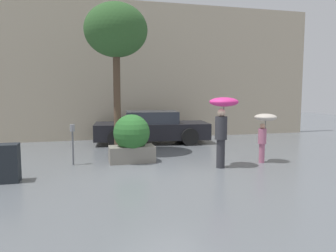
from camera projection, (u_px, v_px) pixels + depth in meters
ground_plane at (156, 174)px, 8.45m from camera, size 40.00×40.00×0.00m
building_facade at (124, 71)px, 14.38m from camera, size 18.00×0.30×6.00m
planter_box at (132, 138)px, 9.73m from camera, size 1.34×1.08×1.44m
person_adult at (223, 116)px, 9.02m from camera, size 0.80×0.80×1.95m
person_child at (264, 125)px, 9.66m from camera, size 0.65×0.65×1.46m
parked_car_near at (152, 128)px, 13.37m from camera, size 4.73×2.32×1.30m
street_tree at (116, 32)px, 10.58m from camera, size 2.05×2.05×4.96m
parking_meter at (73, 136)px, 9.34m from camera, size 0.14×0.14×1.18m
newspaper_box at (8, 163)px, 7.63m from camera, size 0.50×0.44×0.90m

